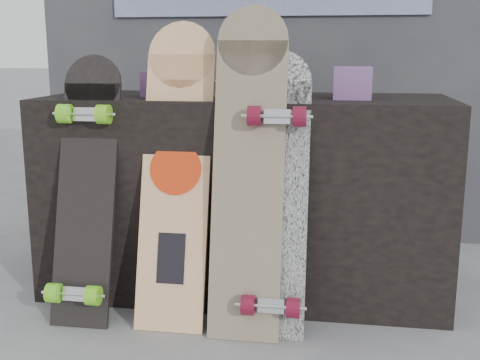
% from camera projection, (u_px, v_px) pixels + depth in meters
% --- Properties ---
extents(ground, '(60.00, 60.00, 0.00)m').
position_uv_depth(ground, '(223.00, 340.00, 2.07)').
color(ground, slate).
rests_on(ground, ground).
extents(vendor_table, '(1.60, 0.60, 0.80)m').
position_uv_depth(vendor_table, '(245.00, 194.00, 2.47)').
color(vendor_table, black).
rests_on(vendor_table, ground).
extents(booth, '(2.40, 0.22, 2.20)m').
position_uv_depth(booth, '(269.00, 27.00, 3.14)').
color(booth, '#37363C').
rests_on(booth, ground).
extents(merch_box_purple, '(0.18, 0.12, 0.10)m').
position_uv_depth(merch_box_purple, '(166.00, 84.00, 2.38)').
color(merch_box_purple, '#5A356D').
rests_on(merch_box_purple, vendor_table).
extents(merch_box_small, '(0.14, 0.14, 0.12)m').
position_uv_depth(merch_box_small, '(352.00, 83.00, 2.27)').
color(merch_box_small, '#5A356D').
rests_on(merch_box_small, vendor_table).
extents(merch_box_flat, '(0.22, 0.10, 0.06)m').
position_uv_depth(merch_box_flat, '(221.00, 89.00, 2.41)').
color(merch_box_flat, '#D1B78C').
rests_on(merch_box_flat, vendor_table).
extents(longboard_geisha, '(0.25, 0.33, 1.09)m').
position_uv_depth(longboard_geisha, '(176.00, 165.00, 2.18)').
color(longboard_geisha, beige).
rests_on(longboard_geisha, ground).
extents(longboard_celtic, '(0.25, 0.28, 1.14)m').
position_uv_depth(longboard_celtic, '(249.00, 161.00, 2.08)').
color(longboard_celtic, '#CCB68B').
rests_on(longboard_celtic, ground).
extents(longboard_cascadia, '(0.22, 0.29, 0.98)m').
position_uv_depth(longboard_cascadia, '(276.00, 191.00, 2.07)').
color(longboard_cascadia, white).
rests_on(longboard_cascadia, ground).
extents(skateboard_dark, '(0.22, 0.34, 0.97)m').
position_uv_depth(skateboard_dark, '(86.00, 185.00, 2.19)').
color(skateboard_dark, black).
rests_on(skateboard_dark, ground).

